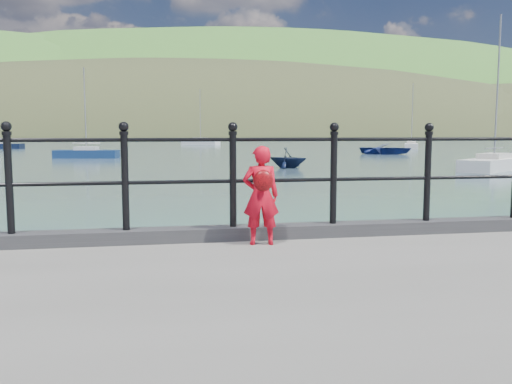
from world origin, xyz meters
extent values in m
plane|color=#2D4251|center=(0.00, 0.00, 0.00)|extent=(600.00, 600.00, 0.00)
cube|color=#28282B|center=(0.00, -0.15, 1.07)|extent=(60.00, 0.30, 0.15)
cylinder|color=black|center=(0.00, -0.15, 1.67)|extent=(18.00, 0.04, 0.04)
cylinder|color=black|center=(0.00, -0.15, 2.15)|extent=(18.00, 0.04, 0.04)
cylinder|color=black|center=(-1.80, -0.15, 1.67)|extent=(0.08, 0.08, 1.05)
sphere|color=black|center=(-1.80, -0.15, 2.29)|extent=(0.11, 0.11, 0.11)
cylinder|color=black|center=(-0.60, -0.15, 1.67)|extent=(0.08, 0.08, 1.05)
sphere|color=black|center=(-0.60, -0.15, 2.29)|extent=(0.11, 0.11, 0.11)
cylinder|color=black|center=(0.60, -0.15, 1.67)|extent=(0.08, 0.08, 1.05)
sphere|color=black|center=(0.60, -0.15, 2.29)|extent=(0.11, 0.11, 0.11)
cylinder|color=black|center=(1.80, -0.15, 1.67)|extent=(0.08, 0.08, 1.05)
sphere|color=black|center=(1.80, -0.15, 2.29)|extent=(0.11, 0.11, 0.11)
cylinder|color=black|center=(3.00, -0.15, 1.67)|extent=(0.08, 0.08, 1.05)
sphere|color=black|center=(3.00, -0.15, 2.29)|extent=(0.11, 0.11, 0.11)
ellipsoid|color=#333A21|center=(20.00, 195.00, -15.40)|extent=(400.00, 100.00, 88.00)
ellipsoid|color=#387026|center=(60.00, 255.00, -27.30)|extent=(600.00, 180.00, 156.00)
cube|color=silver|center=(-35.00, 181.00, 3.00)|extent=(9.00, 6.00, 6.00)
cube|color=#4C4744|center=(-35.00, 181.00, 7.00)|extent=(9.50, 6.50, 2.00)
cube|color=silver|center=(-12.00, 181.00, 3.00)|extent=(9.00, 6.00, 6.00)
cube|color=#4C4744|center=(-12.00, 181.00, 7.00)|extent=(9.50, 6.50, 2.00)
cube|color=silver|center=(18.00, 181.00, 3.00)|extent=(9.00, 6.00, 6.00)
cube|color=#4C4744|center=(18.00, 181.00, 7.00)|extent=(9.50, 6.50, 2.00)
cube|color=silver|center=(45.00, 181.00, 3.00)|extent=(9.00, 6.00, 6.00)
cube|color=#4C4744|center=(45.00, 181.00, 7.00)|extent=(9.50, 6.50, 2.00)
imported|color=red|center=(0.86, -0.49, 1.54)|extent=(0.42, 0.30, 1.09)
ellipsoid|color=red|center=(0.86, -0.62, 1.72)|extent=(0.22, 0.11, 0.23)
imported|color=navy|center=(22.84, 45.76, 0.53)|extent=(6.32, 6.02, 1.07)
imported|color=black|center=(7.86, 26.67, 0.64)|extent=(3.20, 3.14, 1.28)
cube|color=navy|center=(-6.17, 42.59, 0.25)|extent=(5.64, 2.78, 0.90)
cube|color=beige|center=(-6.17, 42.59, 0.75)|extent=(2.10, 1.57, 0.50)
cylinder|color=#A5A5A8|center=(-6.17, 42.59, 4.21)|extent=(0.10, 0.10, 7.02)
cylinder|color=#A5A5A8|center=(-6.17, 42.59, 1.30)|extent=(2.39, 0.55, 0.06)
cube|color=silver|center=(34.28, 63.16, 0.25)|extent=(4.34, 6.43, 0.90)
cube|color=beige|center=(34.28, 63.16, 0.75)|extent=(2.06, 2.52, 0.50)
cylinder|color=#A5A5A8|center=(34.28, 63.16, 4.76)|extent=(0.10, 0.10, 8.13)
cylinder|color=#A5A5A8|center=(34.28, 63.16, 1.30)|extent=(1.31, 2.58, 0.06)
cube|color=white|center=(7.44, 88.47, 0.25)|extent=(6.71, 5.45, 0.90)
cube|color=beige|center=(7.44, 88.47, 0.75)|extent=(2.75, 2.49, 0.50)
cylinder|color=#A5A5A8|center=(7.44, 88.47, 5.19)|extent=(0.10, 0.10, 8.98)
cylinder|color=#A5A5A8|center=(7.44, 88.47, 1.30)|extent=(2.54, 1.75, 0.06)
cube|color=silver|center=(19.37, 22.60, 0.25)|extent=(6.46, 5.56, 0.90)
cube|color=beige|center=(19.37, 22.60, 0.75)|extent=(2.66, 2.46, 0.50)
cylinder|color=#A5A5A8|center=(19.37, 22.60, 4.83)|extent=(0.10, 0.10, 8.26)
cylinder|color=#A5A5A8|center=(19.37, 22.60, 1.30)|extent=(2.43, 1.89, 0.06)
camera|label=1|loc=(-0.26, -6.25, 2.23)|focal=38.00mm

